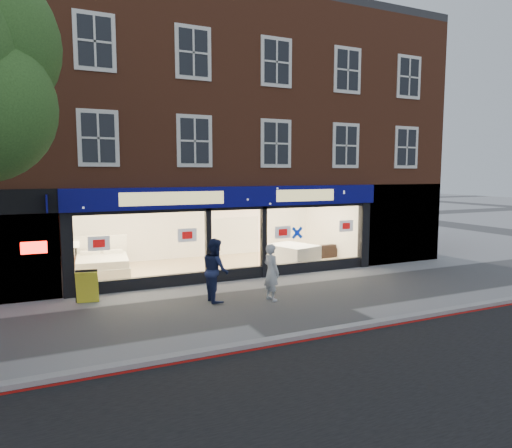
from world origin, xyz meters
TOP-DOWN VIEW (x-y plane):
  - ground at (0.00, 0.00)m, footprint 120.00×120.00m
  - kerb_line at (0.00, -3.10)m, footprint 60.00×0.10m
  - kerb_stone at (0.00, -2.90)m, footprint 60.00×0.25m
  - showroom_floor at (0.00, 5.25)m, footprint 11.00×4.50m
  - building at (-0.02, 6.93)m, footprint 19.00×8.26m
  - display_bed at (-4.27, 5.51)m, footprint 2.06×2.42m
  - bedside_table at (-5.10, 6.50)m, footprint 0.59×0.59m
  - mattress_stack at (3.10, 4.55)m, footprint 1.93×2.18m
  - sofa at (4.60, 5.09)m, footprint 1.99×0.84m
  - a_board at (-5.05, 2.17)m, footprint 0.69×0.51m
  - pedestrian_grey at (-0.05, 0.21)m, footprint 0.52×0.68m
  - pedestrian_blue at (-1.59, 0.80)m, footprint 0.72×0.92m

SIDE VIEW (x-z plane):
  - ground at x=0.00m, z-range 0.00..0.00m
  - kerb_line at x=0.00m, z-range 0.00..0.01m
  - showroom_floor at x=0.00m, z-range 0.00..0.10m
  - kerb_stone at x=0.00m, z-range 0.00..0.12m
  - bedside_table at x=-5.10m, z-range 0.10..0.65m
  - sofa at x=4.60m, z-range 0.10..0.67m
  - display_bed at x=-4.27m, z-range -0.18..1.10m
  - mattress_stack at x=3.10m, z-range 0.10..0.82m
  - a_board at x=-5.05m, z-range 0.00..0.96m
  - pedestrian_grey at x=-0.05m, z-range 0.00..1.69m
  - pedestrian_blue at x=-1.59m, z-range 0.00..1.87m
  - building at x=-0.02m, z-range 1.52..11.82m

